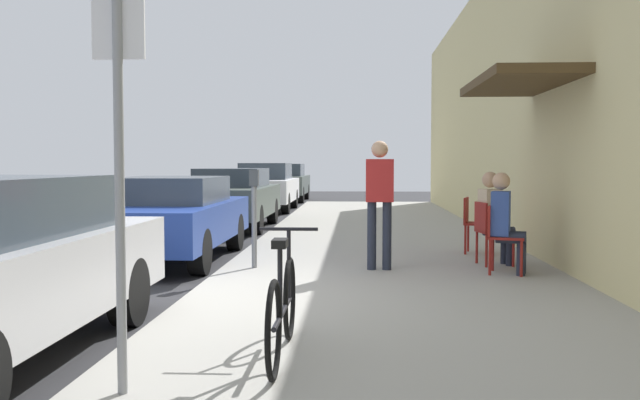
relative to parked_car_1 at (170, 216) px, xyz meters
name	(u,v)px	position (x,y,z in m)	size (l,w,h in m)	color
ground_plane	(187,305)	(1.10, -3.35, -0.70)	(60.00, 60.00, 0.00)	#2D2D30
sidewalk_slab	(388,272)	(3.35, -1.35, -0.64)	(4.50, 32.00, 0.12)	#9E9B93
building_facade	(572,73)	(5.75, -1.35, 2.02)	(1.40, 32.00, 5.42)	beige
parked_car_1	(170,216)	(0.00, 0.00, 0.00)	(1.80, 4.40, 1.31)	navy
parked_car_2	(232,197)	(0.00, 5.37, 0.04)	(1.80, 4.40, 1.40)	#47514C
parked_car_3	(266,186)	(0.00, 11.38, 0.08)	(1.80, 4.40, 1.53)	silver
parked_car_4	(284,182)	(0.00, 17.03, 0.07)	(1.80, 4.40, 1.50)	#47514C
parking_meter	(254,211)	(1.55, -1.45, 0.19)	(0.12, 0.10, 1.32)	slate
street_sign	(119,145)	(1.50, -6.56, 0.94)	(0.32, 0.06, 2.60)	gray
bicycle_0	(282,308)	(2.39, -5.73, -0.22)	(0.46, 1.71, 0.90)	black
cafe_chair_0	(500,234)	(4.76, -1.77, -0.07)	(0.54, 0.54, 0.87)	maroon
seated_patron_0	(506,219)	(4.81, -1.79, 0.12)	(0.50, 0.45, 1.29)	#232838
cafe_chair_1	(489,229)	(4.75, -1.05, -0.07)	(0.51, 0.51, 0.87)	maroon
seated_patron_1	(494,215)	(4.81, -1.04, 0.12)	(0.47, 0.42, 1.29)	#232838
cafe_chair_2	(474,221)	(4.76, 0.22, -0.07)	(0.54, 0.54, 0.87)	maroon
pedestrian_standing	(380,194)	(3.23, -1.54, 0.42)	(0.36, 0.22, 1.70)	#232838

